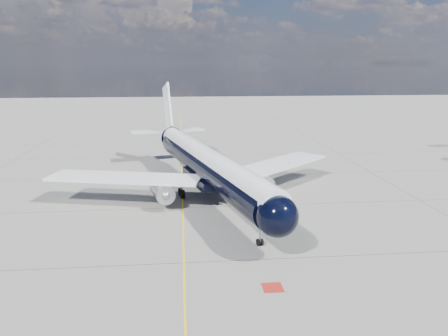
{
  "coord_description": "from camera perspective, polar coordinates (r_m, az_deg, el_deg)",
  "views": [
    {
      "loc": [
        0.01,
        -40.18,
        16.92
      ],
      "look_at": [
        5.34,
        13.35,
        4.0
      ],
      "focal_mm": 35.0,
      "sensor_mm": 36.0,
      "label": 1
    }
  ],
  "objects": [
    {
      "name": "ground",
      "position": [
        72.19,
        -5.53,
        -0.11
      ],
      "size": [
        320.0,
        320.0,
        0.0
      ],
      "primitive_type": "plane",
      "color": "gray",
      "rests_on": "ground"
    },
    {
      "name": "taxiway_centerline",
      "position": [
        67.34,
        -5.51,
        -1.11
      ],
      "size": [
        0.16,
        160.0,
        0.01
      ],
      "primitive_type": "cube",
      "color": "yellow",
      "rests_on": "ground"
    },
    {
      "name": "main_airliner",
      "position": [
        56.72,
        -2.53,
        0.65
      ],
      "size": [
        38.36,
        47.46,
        13.9
      ],
      "rotation": [
        0.0,
        0.0,
        0.25
      ],
      "color": "black",
      "rests_on": "ground"
    },
    {
      "name": "red_marking",
      "position": [
        35.26,
        6.36,
        -15.25
      ],
      "size": [
        1.6,
        1.6,
        0.01
      ],
      "primitive_type": "cube",
      "color": "maroon",
      "rests_on": "ground"
    }
  ]
}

